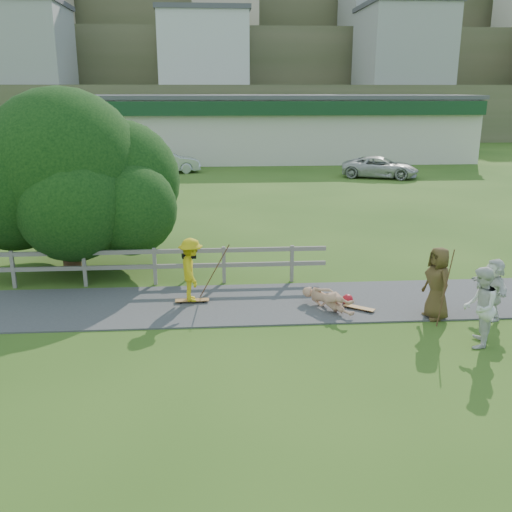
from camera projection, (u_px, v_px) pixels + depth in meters
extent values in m
plane|color=#2C4F16|center=(227.00, 328.00, 13.62)|extent=(260.00, 260.00, 0.00)
cube|color=#3B3B3E|center=(226.00, 304.00, 15.05)|extent=(34.00, 3.00, 0.04)
cube|color=slate|center=(13.00, 270.00, 16.21)|extent=(0.10, 0.10, 1.10)
cube|color=slate|center=(85.00, 268.00, 16.35)|extent=(0.10, 0.10, 1.10)
cube|color=slate|center=(155.00, 267.00, 16.49)|extent=(0.10, 0.10, 1.10)
cube|color=slate|center=(224.00, 265.00, 16.63)|extent=(0.10, 0.10, 1.10)
cube|color=slate|center=(292.00, 264.00, 16.77)|extent=(0.10, 0.10, 1.10)
cube|color=slate|center=(65.00, 253.00, 16.19)|extent=(15.00, 0.08, 0.12)
cube|color=slate|center=(67.00, 268.00, 16.31)|extent=(15.00, 0.08, 0.12)
cube|color=beige|center=(265.00, 129.00, 46.75)|extent=(32.00, 10.00, 4.80)
cube|color=#153C1F|center=(271.00, 108.00, 41.26)|extent=(32.00, 0.60, 1.00)
cube|color=#4C4C51|center=(265.00, 97.00, 46.03)|extent=(32.50, 10.50, 0.30)
cube|color=#485330|center=(215.00, 112.00, 65.45)|extent=(220.00, 14.00, 6.00)
cube|color=silver|center=(214.00, 53.00, 63.63)|extent=(10.00, 9.00, 7.00)
cube|color=#4C4C51|center=(213.00, 16.00, 62.58)|extent=(10.40, 9.40, 0.50)
cube|color=#485330|center=(214.00, 82.00, 76.92)|extent=(220.00, 14.00, 13.00)
cube|color=silver|center=(212.00, 2.00, 74.12)|extent=(10.00, 9.00, 7.00)
cube|color=#485330|center=(213.00, 56.00, 88.24)|extent=(220.00, 14.00, 21.00)
cube|color=#485330|center=(213.00, 33.00, 99.43)|extent=(220.00, 14.00, 30.00)
cube|color=#485330|center=(212.00, 13.00, 111.44)|extent=(220.00, 14.00, 40.00)
imported|color=gold|center=(191.00, 273.00, 14.92)|extent=(0.78, 1.17, 1.69)
imported|color=tan|center=(328.00, 299.00, 14.61)|extent=(1.60, 1.24, 0.60)
imported|color=silver|center=(480.00, 307.00, 12.42)|extent=(1.02, 1.10, 1.81)
imported|color=#513E20|center=(437.00, 283.00, 13.95)|extent=(0.74, 0.99, 1.83)
imported|color=silver|center=(493.00, 289.00, 13.99)|extent=(0.56, 1.45, 1.54)
imported|color=#B7B9C0|center=(165.00, 162.00, 38.84)|extent=(4.90, 2.49, 1.54)
imported|color=#BABAB6|center=(380.00, 167.00, 36.81)|extent=(5.32, 3.81, 1.35)
sphere|color=red|center=(348.00, 300.00, 15.03)|extent=(0.30, 0.30, 0.30)
cylinder|color=#543321|center=(214.00, 268.00, 15.34)|extent=(0.03, 0.03, 1.71)
cylinder|color=#543321|center=(445.00, 288.00, 13.44)|extent=(0.03, 0.03, 1.93)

